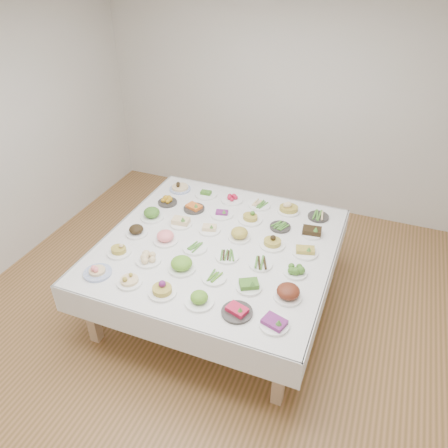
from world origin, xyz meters
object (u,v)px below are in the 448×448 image
at_px(display_table, 218,249).
at_px(dish_18, 152,213).
at_px(dish_0, 97,269).
at_px(dish_35, 318,216).

relative_size(display_table, dish_18, 9.13).
bearing_deg(dish_0, display_table, 44.84).
height_order(display_table, dish_35, dish_35).
bearing_deg(dish_0, dish_35, 45.16).
distance_m(dish_0, dish_35, 2.23).
xyz_separation_m(dish_18, dish_35, (1.57, 0.64, -0.04)).
distance_m(dish_18, dish_35, 1.70).
distance_m(display_table, dish_18, 0.82).
height_order(dish_18, dish_35, dish_18).
bearing_deg(dish_18, display_table, -11.17).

